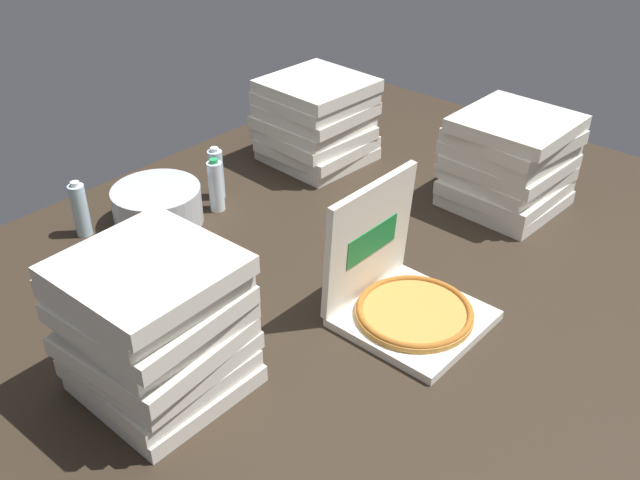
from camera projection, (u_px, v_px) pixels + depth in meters
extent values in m
cube|color=#2D2319|center=(343.00, 290.00, 2.35)|extent=(3.20, 2.40, 0.02)
cube|color=silver|center=(414.00, 319.00, 2.18)|extent=(0.39, 0.39, 0.03)
cylinder|color=#C6893D|center=(414.00, 313.00, 2.17)|extent=(0.36, 0.36, 0.02)
torus|color=#A96324|center=(415.00, 310.00, 2.17)|extent=(0.35, 0.35, 0.02)
cube|color=silver|center=(369.00, 239.00, 2.17)|extent=(0.39, 0.05, 0.39)
cube|color=#197A38|center=(372.00, 241.00, 2.17)|extent=(0.23, 0.01, 0.10)
cube|color=silver|center=(318.00, 153.00, 3.13)|extent=(0.41, 0.41, 0.05)
cube|color=#197A38|center=(318.00, 148.00, 3.11)|extent=(0.26, 0.08, 0.00)
cube|color=silver|center=(317.00, 144.00, 3.09)|extent=(0.39, 0.39, 0.05)
cube|color=#197A38|center=(317.00, 138.00, 3.07)|extent=(0.25, 0.07, 0.00)
cube|color=silver|center=(314.00, 133.00, 3.06)|extent=(0.42, 0.42, 0.05)
cube|color=silver|center=(313.00, 121.00, 3.04)|extent=(0.40, 0.40, 0.05)
cube|color=silver|center=(316.00, 109.00, 3.01)|extent=(0.39, 0.39, 0.05)
cube|color=silver|center=(315.00, 98.00, 2.99)|extent=(0.41, 0.41, 0.05)
cube|color=#197A38|center=(315.00, 91.00, 2.97)|extent=(0.26, 0.08, 0.00)
cube|color=silver|center=(317.00, 86.00, 2.96)|extent=(0.41, 0.41, 0.05)
cube|color=silver|center=(166.00, 378.00, 1.95)|extent=(0.39, 0.39, 0.05)
cube|color=silver|center=(160.00, 363.00, 1.93)|extent=(0.39, 0.39, 0.05)
cube|color=#197A38|center=(159.00, 355.00, 1.91)|extent=(0.25, 0.07, 0.00)
cube|color=silver|center=(160.00, 347.00, 1.90)|extent=(0.41, 0.41, 0.05)
cube|color=silver|center=(155.00, 335.00, 1.86)|extent=(0.43, 0.43, 0.05)
cube|color=silver|center=(154.00, 314.00, 1.86)|extent=(0.39, 0.39, 0.05)
cube|color=silver|center=(150.00, 304.00, 1.81)|extent=(0.42, 0.42, 0.05)
cube|color=silver|center=(145.00, 283.00, 1.80)|extent=(0.40, 0.40, 0.05)
cube|color=#197A38|center=(144.00, 275.00, 1.78)|extent=(0.26, 0.08, 0.00)
cube|color=silver|center=(146.00, 270.00, 1.75)|extent=(0.40, 0.40, 0.05)
cube|color=silver|center=(504.00, 198.00, 2.79)|extent=(0.41, 0.41, 0.05)
cube|color=silver|center=(504.00, 186.00, 2.77)|extent=(0.40, 0.40, 0.05)
cube|color=#197A38|center=(505.00, 180.00, 2.75)|extent=(0.26, 0.08, 0.00)
cube|color=silver|center=(506.00, 172.00, 2.75)|extent=(0.43, 0.43, 0.05)
cube|color=#197A38|center=(507.00, 166.00, 2.74)|extent=(0.26, 0.10, 0.00)
cube|color=silver|center=(510.00, 161.00, 2.72)|extent=(0.41, 0.41, 0.05)
cube|color=#197A38|center=(511.00, 154.00, 2.70)|extent=(0.26, 0.08, 0.00)
cube|color=silver|center=(510.00, 148.00, 2.70)|extent=(0.42, 0.42, 0.05)
cube|color=#197A38|center=(511.00, 141.00, 2.68)|extent=(0.26, 0.09, 0.00)
cube|color=silver|center=(513.00, 136.00, 2.67)|extent=(0.43, 0.43, 0.05)
cube|color=#197A38|center=(514.00, 129.00, 2.65)|extent=(0.26, 0.10, 0.00)
cube|color=silver|center=(517.00, 124.00, 2.63)|extent=(0.40, 0.40, 0.05)
cylinder|color=#B7BABF|center=(158.00, 206.00, 2.65)|extent=(0.33, 0.33, 0.14)
cylinder|color=silver|center=(216.00, 174.00, 2.80)|extent=(0.06, 0.06, 0.20)
cylinder|color=white|center=(214.00, 149.00, 2.74)|extent=(0.03, 0.03, 0.02)
cylinder|color=white|center=(216.00, 186.00, 2.72)|extent=(0.06, 0.06, 0.20)
cylinder|color=#239951|center=(214.00, 161.00, 2.66)|extent=(0.03, 0.03, 0.02)
cylinder|color=silver|center=(80.00, 210.00, 2.57)|extent=(0.06, 0.06, 0.20)
cylinder|color=white|center=(75.00, 184.00, 2.51)|extent=(0.03, 0.03, 0.02)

